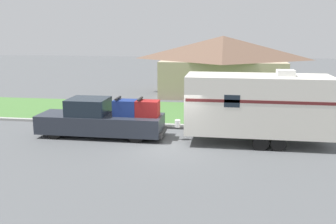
{
  "coord_description": "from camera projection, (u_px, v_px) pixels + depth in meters",
  "views": [
    {
      "loc": [
        2.26,
        -16.69,
        5.38
      ],
      "look_at": [
        -0.48,
        1.22,
        1.4
      ],
      "focal_mm": 40.0,
      "sensor_mm": 36.0,
      "label": 1
    }
  ],
  "objects": [
    {
      "name": "ground_plane",
      "position": [
        174.0,
        147.0,
        17.6
      ],
      "size": [
        120.0,
        120.0,
        0.0
      ],
      "primitive_type": "plane",
      "color": "#515456"
    },
    {
      "name": "curb_strip",
      "position": [
        183.0,
        126.0,
        21.2
      ],
      "size": [
        80.0,
        0.3,
        0.14
      ],
      "color": "#999993",
      "rests_on": "ground_plane"
    },
    {
      "name": "lawn_strip",
      "position": [
        189.0,
        113.0,
        24.74
      ],
      "size": [
        80.0,
        7.0,
        0.03
      ],
      "color": "#477538",
      "rests_on": "ground_plane"
    },
    {
      "name": "house_across_street",
      "position": [
        222.0,
        64.0,
        31.67
      ],
      "size": [
        10.71,
        7.75,
        4.91
      ],
      "color": "tan",
      "rests_on": "ground_plane"
    },
    {
      "name": "pickup_truck",
      "position": [
        102.0,
        119.0,
        19.16
      ],
      "size": [
        6.52,
        1.94,
        2.06
      ],
      "color": "black",
      "rests_on": "ground_plane"
    },
    {
      "name": "travel_trailer",
      "position": [
        257.0,
        104.0,
        17.8
      ],
      "size": [
        7.73,
        2.51,
        3.58
      ],
      "color": "black",
      "rests_on": "ground_plane"
    },
    {
      "name": "mailbox",
      "position": [
        249.0,
        108.0,
        21.39
      ],
      "size": [
        0.48,
        0.2,
        1.35
      ],
      "color": "brown",
      "rests_on": "ground_plane"
    }
  ]
}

